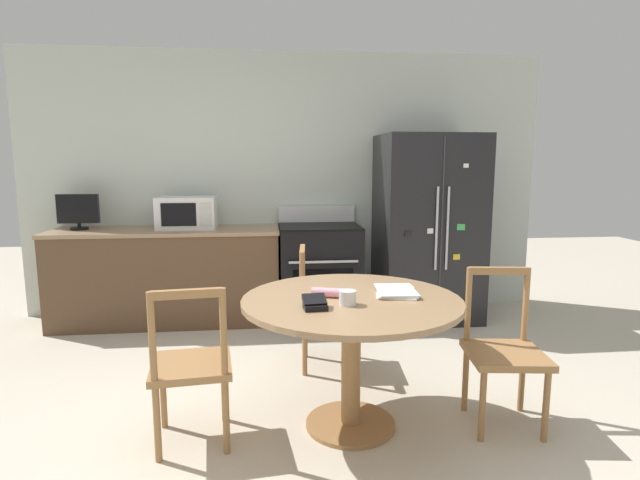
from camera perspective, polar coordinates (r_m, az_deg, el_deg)
ground_plane at (r=2.91m, az=-1.08°, el=-22.57°), size 14.00×14.00×0.00m
back_wall at (r=5.14m, az=-3.76°, el=6.40°), size 5.20×0.10×2.60m
kitchen_counter at (r=4.97m, az=-16.96°, el=-3.93°), size 2.11×0.64×0.90m
refrigerator at (r=4.96m, az=12.19°, el=1.39°), size 0.94×0.80×1.78m
oven_range at (r=4.88m, az=-0.06°, el=-3.57°), size 0.77×0.68×1.08m
microwave at (r=4.87m, az=-14.96°, el=3.03°), size 0.54×0.35×0.30m
countertop_tv at (r=5.14m, az=-25.91°, el=3.04°), size 0.37×0.16×0.33m
dining_table at (r=2.86m, az=3.60°, el=-9.42°), size 1.23×1.23×0.77m
dining_chair_far at (r=3.74m, az=0.46°, el=-7.97°), size 0.46×0.46×0.90m
dining_chair_left at (r=2.84m, az=-14.50°, el=-13.87°), size 0.46×0.46×0.90m
dining_chair_right at (r=3.14m, az=20.26°, el=-11.92°), size 0.47×0.47×0.90m
candle_glass at (r=2.68m, az=3.18°, el=-6.71°), size 0.09×0.09×0.08m
folded_napkin at (r=2.82m, az=0.97°, el=-6.03°), size 0.20×0.11×0.05m
wallet at (r=2.60m, az=-0.60°, el=-7.30°), size 0.13×0.14×0.07m
mail_stack at (r=2.94m, az=8.68°, el=-5.83°), size 0.28×0.34×0.02m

